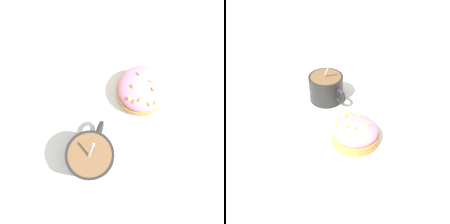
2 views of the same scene
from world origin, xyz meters
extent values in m
plane|color=#B2B2B7|center=(0.00, 0.00, 0.00)|extent=(3.00, 3.00, 0.00)
cube|color=white|center=(0.00, 0.00, 0.00)|extent=(0.30, 0.32, 0.00)
cylinder|color=black|center=(-0.08, -0.01, 0.04)|extent=(0.09, 0.09, 0.07)
cylinder|color=brown|center=(-0.08, -0.01, 0.07)|extent=(0.08, 0.08, 0.01)
torus|color=black|center=(-0.04, 0.01, 0.04)|extent=(0.04, 0.02, 0.04)
ellipsoid|color=silver|center=(-0.06, 0.00, 0.01)|extent=(0.02, 0.02, 0.01)
cylinder|color=silver|center=(-0.09, -0.01, 0.06)|extent=(0.05, 0.01, 0.10)
cylinder|color=#D19347|center=(0.08, -0.01, 0.01)|extent=(0.10, 0.10, 0.02)
ellipsoid|color=pink|center=(0.08, -0.01, 0.03)|extent=(0.10, 0.10, 0.04)
cube|color=yellow|center=(0.07, -0.05, 0.05)|extent=(0.01, 0.00, 0.00)
cube|color=yellow|center=(0.09, -0.03, 0.05)|extent=(0.01, 0.01, 0.00)
cube|color=yellow|center=(0.07, 0.01, 0.05)|extent=(0.01, 0.01, 0.00)
cube|color=yellow|center=(0.06, -0.04, 0.05)|extent=(0.01, 0.01, 0.00)
cube|color=yellow|center=(0.05, -0.01, 0.05)|extent=(0.01, 0.00, 0.00)
cube|color=yellow|center=(0.10, -0.02, 0.05)|extent=(0.01, 0.01, 0.00)
cube|color=yellow|center=(0.10, 0.01, 0.05)|extent=(0.01, 0.01, 0.00)
cube|color=yellow|center=(0.05, 0.00, 0.05)|extent=(0.01, 0.01, 0.00)
cube|color=yellow|center=(0.06, -0.02, 0.05)|extent=(0.01, 0.00, 0.00)
camera|label=1|loc=(-0.09, -0.05, 0.54)|focal=42.00mm
camera|label=2|loc=(0.44, -0.22, 0.42)|focal=42.00mm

